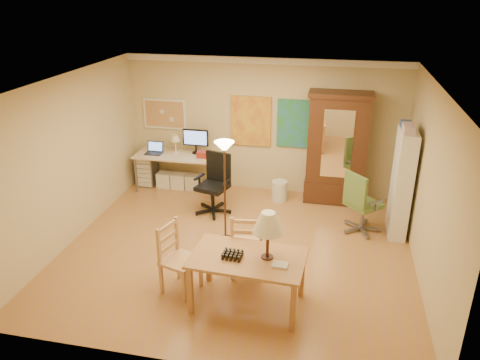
% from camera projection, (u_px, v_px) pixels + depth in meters
% --- Properties ---
extents(floor, '(5.50, 5.50, 0.00)m').
position_uv_depth(floor, '(237.00, 250.00, 7.55)').
color(floor, '#AB773C').
rests_on(floor, ground).
extents(crown_molding, '(5.50, 0.08, 0.12)m').
position_uv_depth(crown_molding, '(264.00, 61.00, 8.74)').
color(crown_molding, white).
rests_on(crown_molding, floor).
extents(corkboard, '(0.90, 0.04, 0.62)m').
position_uv_depth(corkboard, '(165.00, 114.00, 9.58)').
color(corkboard, tan).
rests_on(corkboard, floor).
extents(art_panel_left, '(0.80, 0.04, 1.00)m').
position_uv_depth(art_panel_left, '(251.00, 121.00, 9.26)').
color(art_panel_left, yellow).
rests_on(art_panel_left, floor).
extents(art_panel_right, '(0.75, 0.04, 0.95)m').
position_uv_depth(art_panel_right, '(296.00, 124.00, 9.09)').
color(art_panel_right, teal).
rests_on(art_panel_right, floor).
extents(dining_table, '(1.52, 0.96, 1.38)m').
position_uv_depth(dining_table, '(255.00, 248.00, 5.95)').
color(dining_table, olive).
rests_on(dining_table, floor).
extents(ladder_chair_back, '(0.53, 0.51, 1.02)m').
position_uv_depth(ladder_chair_back, '(247.00, 246.00, 6.74)').
color(ladder_chair_back, tan).
rests_on(ladder_chair_back, floor).
extents(ladder_chair_left, '(0.56, 0.58, 1.01)m').
position_uv_depth(ladder_chair_left, '(178.00, 260.00, 6.42)').
color(ladder_chair_left, tan).
rests_on(ladder_chair_left, floor).
extents(torchiere_lamp, '(0.32, 0.32, 1.73)m').
position_uv_depth(torchiere_lamp, '(224.00, 163.00, 7.31)').
color(torchiere_lamp, '#412A1A').
rests_on(torchiere_lamp, floor).
extents(computer_desk, '(1.68, 0.73, 1.27)m').
position_uv_depth(computer_desk, '(179.00, 168.00, 9.64)').
color(computer_desk, '#C5AE90').
rests_on(computer_desk, floor).
extents(office_chair_black, '(0.69, 0.69, 1.13)m').
position_uv_depth(office_chair_black, '(214.00, 197.00, 8.71)').
color(office_chair_black, black).
rests_on(office_chair_black, floor).
extents(office_chair_green, '(0.71, 0.71, 1.10)m').
position_uv_depth(office_chair_green, '(361.00, 216.00, 8.02)').
color(office_chair_green, slate).
rests_on(office_chair_green, floor).
extents(drawer_cart, '(0.34, 0.41, 0.68)m').
position_uv_depth(drawer_cart, '(148.00, 170.00, 9.88)').
color(drawer_cart, slate).
rests_on(drawer_cart, floor).
extents(armoire, '(1.17, 0.56, 2.16)m').
position_uv_depth(armoire, '(336.00, 155.00, 8.92)').
color(armoire, '#35190E').
rests_on(armoire, floor).
extents(bookshelf, '(0.27, 0.73, 1.82)m').
position_uv_depth(bookshelf, '(401.00, 184.00, 7.74)').
color(bookshelf, white).
rests_on(bookshelf, floor).
extents(wastebin, '(0.32, 0.32, 0.40)m').
position_uv_depth(wastebin, '(279.00, 191.00, 9.23)').
color(wastebin, silver).
rests_on(wastebin, floor).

